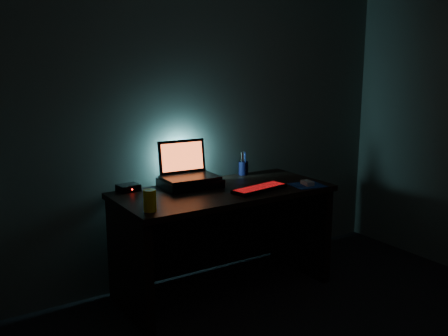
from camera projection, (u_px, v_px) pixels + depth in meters
name	position (u px, v px, depth m)	size (l,w,h in m)	color
room	(436.00, 153.00, 2.02)	(3.50, 4.00, 2.50)	black
desk	(219.00, 222.00, 3.56)	(1.50, 0.70, 0.75)	black
riser	(190.00, 183.00, 3.52)	(0.40, 0.30, 0.06)	black
laptop	(187.00, 169.00, 3.54)	(0.39, 0.30, 0.26)	black
keyboard	(259.00, 189.00, 3.43)	(0.43, 0.20, 0.03)	black
mousepad	(307.00, 185.00, 3.56)	(0.22, 0.20, 0.00)	navy
mouse	(307.00, 183.00, 3.56)	(0.06, 0.10, 0.03)	gray
pen_cup	(243.00, 168.00, 3.90)	(0.07, 0.07, 0.11)	black
juice_glass	(150.00, 201.00, 2.93)	(0.08, 0.08, 0.13)	yellow
router	(128.00, 188.00, 3.40)	(0.15, 0.13, 0.05)	black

